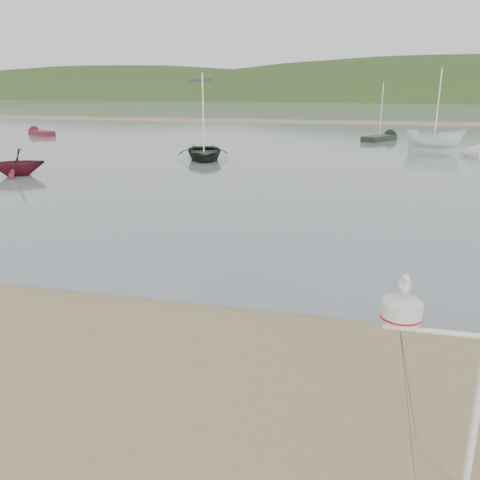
% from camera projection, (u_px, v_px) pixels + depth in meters
% --- Properties ---
extents(ground, '(560.00, 560.00, 0.00)m').
position_uv_depth(ground, '(111.00, 401.00, 8.28)').
color(ground, '#8E7852').
rests_on(ground, ground).
extents(water, '(560.00, 256.00, 0.04)m').
position_uv_depth(water, '(354.00, 107.00, 130.97)').
color(water, slate).
rests_on(water, ground).
extents(sandbar, '(560.00, 7.00, 0.07)m').
position_uv_depth(sandbar, '(341.00, 122.00, 73.33)').
color(sandbar, '#8E7852').
rests_on(sandbar, water).
extents(hill_ridge, '(620.00, 180.00, 80.00)m').
position_uv_depth(hill_ridge, '(400.00, 144.00, 228.17)').
color(hill_ridge, '#263D19').
rests_on(hill_ridge, ground).
extents(far_cottages, '(294.40, 6.30, 8.00)m').
position_uv_depth(far_cottages, '(368.00, 90.00, 188.62)').
color(far_cottages, silver).
rests_on(far_cottages, ground).
extents(mast_rig, '(2.07, 2.21, 4.66)m').
position_uv_depth(mast_rig, '(471.00, 420.00, 6.02)').
color(mast_rig, white).
rests_on(mast_rig, ground).
extents(boat_dark, '(3.79, 2.21, 5.10)m').
position_uv_depth(boat_dark, '(203.00, 122.00, 34.87)').
color(boat_dark, black).
rests_on(boat_dark, water).
extents(boat_red, '(2.66, 2.99, 2.95)m').
position_uv_depth(boat_red, '(15.00, 150.00, 28.70)').
color(boat_red, '#59141F').
rests_on(boat_red, water).
extents(boat_white, '(2.18, 2.15, 4.53)m').
position_uv_depth(boat_white, '(436.00, 122.00, 39.85)').
color(boat_white, white).
rests_on(boat_white, water).
extents(sailboat_dark_mid, '(4.14, 5.67, 5.77)m').
position_uv_depth(sailboat_dark_mid, '(387.00, 137.00, 48.89)').
color(sailboat_dark_mid, black).
rests_on(sailboat_dark_mid, ground).
extents(dinghy_red_far, '(5.00, 3.68, 1.24)m').
position_uv_depth(dinghy_red_far, '(37.00, 132.00, 54.13)').
color(dinghy_red_far, '#59141F').
rests_on(dinghy_red_far, ground).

